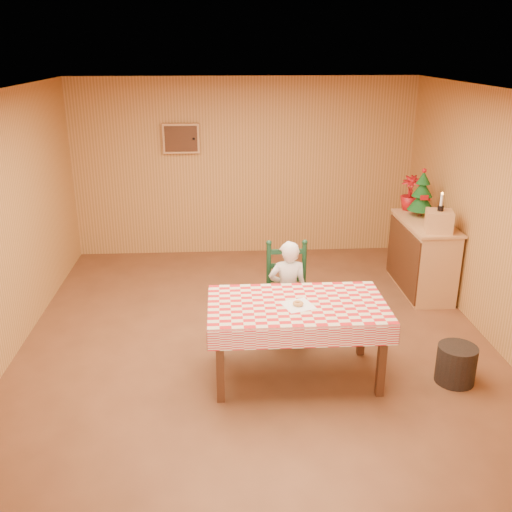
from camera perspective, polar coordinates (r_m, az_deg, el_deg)
The scene contains 13 objects.
ground at distance 6.12m, azimuth 0.12°, elevation -9.03°, with size 6.00×6.00×0.00m, color brown.
cabin_walls at distance 5.98m, azimuth -0.23°, elevation 9.01°, with size 5.10×6.05×2.65m.
dining_table at distance 5.31m, azimuth 4.13°, elevation -5.53°, with size 1.66×0.96×0.77m.
ladder_chair at distance 6.09m, azimuth 3.13°, elevation -3.87°, with size 0.44×0.40×1.08m.
seated_child at distance 6.02m, azimuth 3.20°, elevation -3.58°, with size 0.41×0.27×1.12m, color silver.
napkin at distance 5.23m, azimuth 4.23°, elevation -4.94°, with size 0.26×0.26×0.00m, color white.
donut at distance 5.22m, azimuth 4.23°, elevation -4.76°, with size 0.10×0.10×0.03m, color #C68947.
shelf_unit at distance 7.59m, azimuth 16.26°, elevation -0.02°, with size 0.54×1.24×0.93m.
crate at distance 7.05m, azimuth 17.84°, elevation 3.34°, with size 0.30×0.30×0.25m, color tan.
christmas_tree at distance 7.60m, azimuth 16.26°, elevation 5.91°, with size 0.34×0.34×0.62m.
flower_arrangement at distance 7.87m, azimuth 15.17°, elevation 6.10°, with size 0.26×0.26×0.46m, color #9C0E11.
candle_set at distance 7.00m, azimuth 18.00°, elevation 4.83°, with size 0.07×0.07×0.22m.
storage_bin at distance 5.77m, azimuth 19.37°, elevation -10.17°, with size 0.37×0.37×0.37m, color black.
Camera 1 is at (-0.34, -5.32, 3.00)m, focal length 40.00 mm.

